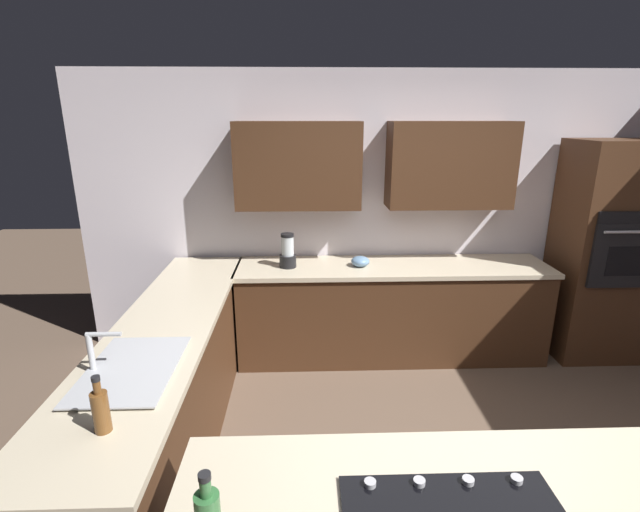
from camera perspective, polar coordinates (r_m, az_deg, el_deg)
ground_plane at (r=3.24m, az=16.44°, el=-26.56°), size 14.00×14.00×0.00m
wall_back at (r=4.39m, az=8.94°, el=6.74°), size 6.00×0.44×2.60m
lower_cabinets_back at (r=4.37m, az=8.76°, el=-6.99°), size 2.80×0.60×0.86m
countertop_back at (r=4.21m, az=9.04°, el=-1.39°), size 2.84×0.64×0.04m
lower_cabinets_side at (r=3.40m, az=-18.08°, el=-15.23°), size 0.60×2.90×0.86m
countertop_side at (r=3.19m, az=-18.82°, el=-8.35°), size 0.64×2.94×0.04m
wall_oven at (r=4.93m, az=31.98°, el=0.41°), size 0.80×0.66×2.01m
sink_unit at (r=2.69m, az=-22.56°, el=-12.79°), size 0.46×0.70×0.23m
blender at (r=4.08m, az=-4.04°, el=0.39°), size 0.15×0.15×0.31m
mixing_bowl at (r=4.13m, az=5.03°, el=-0.66°), size 0.17×0.17×0.09m
dish_soap_bottle at (r=2.25m, az=-25.65°, el=-16.89°), size 0.07×0.07×0.27m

